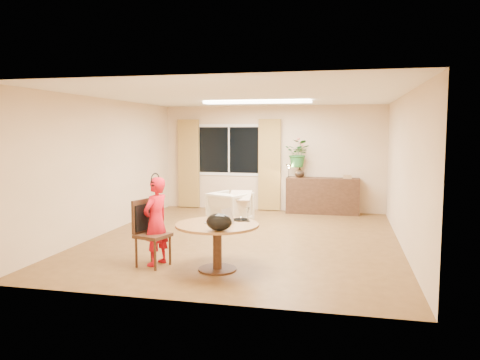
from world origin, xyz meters
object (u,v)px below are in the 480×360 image
(dining_table, at_px, (217,234))
(armchair, at_px, (230,208))
(sideboard, at_px, (323,196))
(dining_chair, at_px, (153,233))
(child, at_px, (156,221))

(dining_table, xyz_separation_m, armchair, (-0.61, 3.26, -0.18))
(armchair, distance_m, sideboard, 2.53)
(dining_table, height_order, sideboard, sideboard)
(dining_table, xyz_separation_m, dining_chair, (-0.97, -0.01, -0.04))
(dining_chair, bearing_deg, child, 95.32)
(dining_chair, distance_m, sideboard, 5.47)
(armchair, bearing_deg, sideboard, -112.17)
(dining_table, bearing_deg, dining_chair, -179.16)
(dining_table, relative_size, sideboard, 0.68)
(dining_chair, bearing_deg, dining_table, 16.55)
(dining_table, relative_size, dining_chair, 1.21)
(dining_chair, bearing_deg, armchair, 99.52)
(sideboard, bearing_deg, child, -114.00)
(dining_table, distance_m, armchair, 3.33)
(dining_chair, height_order, armchair, dining_chair)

